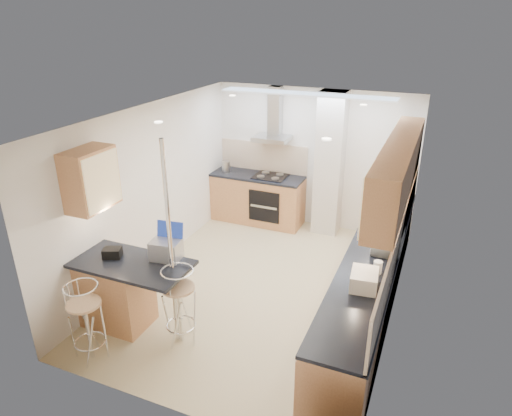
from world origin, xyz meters
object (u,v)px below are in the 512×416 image
at_px(bar_stool_end, 180,306).
at_px(bread_bin, 364,280).
at_px(laptop, 166,250).
at_px(microwave, 388,241).
at_px(bar_stool_near, 87,322).

distance_m(bar_stool_end, bread_bin, 2.14).
height_order(laptop, bar_stool_end, laptop).
height_order(microwave, laptop, microwave).
bearing_deg(bar_stool_end, bread_bin, -43.12).
distance_m(laptop, bar_stool_near, 1.18).
bearing_deg(bar_stool_near, bar_stool_end, 38.69).
height_order(bar_stool_near, bread_bin, bread_bin).
bearing_deg(laptop, microwave, 19.58).
distance_m(bar_stool_near, bread_bin, 3.10).
relative_size(laptop, bread_bin, 0.97).
bearing_deg(bar_stool_end, laptop, 82.00).
xyz_separation_m(laptop, bread_bin, (2.29, 0.32, -0.05)).
xyz_separation_m(bar_stool_end, bread_bin, (2.00, 0.56, 0.52)).
height_order(microwave, bread_bin, microwave).
xyz_separation_m(laptop, bar_stool_end, (0.29, -0.24, -0.57)).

